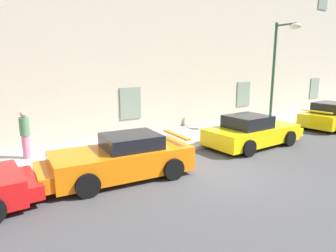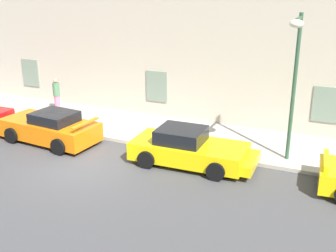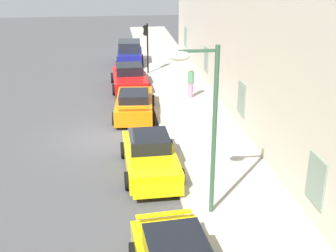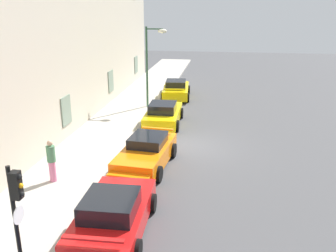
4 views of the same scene
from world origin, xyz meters
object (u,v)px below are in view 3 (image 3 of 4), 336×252
hatchback_parked (130,54)px  sportscar_white_middle (151,158)px  sportscar_yellow_flank (135,103)px  traffic_light (146,39)px  street_lamp (201,101)px  sportscar_red_lead (130,79)px  pedestrian_admiring (191,82)px

hatchback_parked → sportscar_white_middle: bearing=-0.1°
sportscar_yellow_flank → traffic_light: traffic_light is taller
hatchback_parked → street_lamp: bearing=3.3°
sportscar_yellow_flank → street_lamp: size_ratio=0.88×
sportscar_red_lead → pedestrian_admiring: 4.23m
sportscar_white_middle → traffic_light: 14.34m
sportscar_yellow_flank → traffic_light: bearing=170.7°
sportscar_yellow_flank → traffic_light: (-7.72, 1.27, 1.80)m
sportscar_red_lead → sportscar_yellow_flank: 4.66m
sportscar_yellow_flank → traffic_light: 8.03m
hatchback_parked → traffic_light: 3.44m
traffic_light → street_lamp: 17.42m
sportscar_red_lead → pedestrian_admiring: pedestrian_admiring is taller
pedestrian_admiring → sportscar_yellow_flank: bearing=-58.1°
sportscar_yellow_flank → pedestrian_admiring: bearing=121.9°
sportscar_red_lead → sportscar_yellow_flank: sportscar_red_lead is taller
traffic_light → pedestrian_admiring: bearing=19.5°
sportscar_red_lead → street_lamp: (14.30, 1.46, 3.25)m
street_lamp → pedestrian_admiring: size_ratio=3.12×
sportscar_white_middle → street_lamp: bearing=20.8°
sportscar_red_lead → sportscar_white_middle: 11.13m
sportscar_white_middle → pedestrian_admiring: pedestrian_admiring is taller
sportscar_yellow_flank → street_lamp: bearing=8.5°
traffic_light → sportscar_yellow_flank: bearing=-9.3°
sportscar_white_middle → sportscar_yellow_flank: bearing=-177.9°
sportscar_red_lead → sportscar_white_middle: sportscar_red_lead is taller
sportscar_yellow_flank → hatchback_parked: hatchback_parked is taller
sportscar_red_lead → street_lamp: street_lamp is taller
street_lamp → pedestrian_admiring: street_lamp is taller
sportscar_yellow_flank → sportscar_white_middle: (6.47, 0.23, -0.01)m
sportscar_white_middle → pedestrian_admiring: size_ratio=2.71×
street_lamp → pedestrian_admiring: 12.16m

